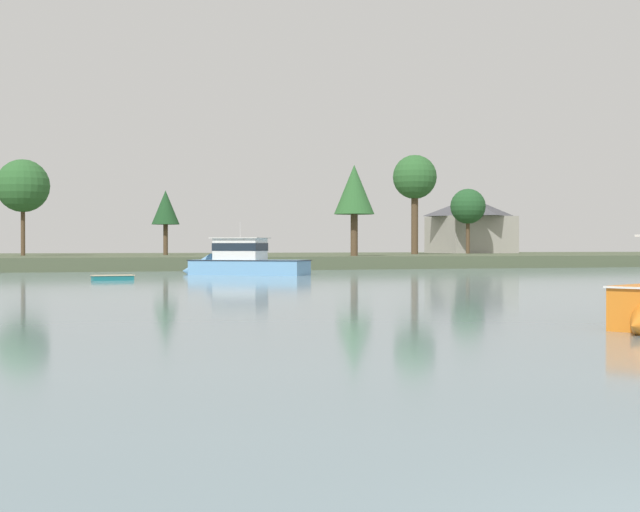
# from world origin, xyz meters

# --- Properties ---
(far_shore_bank) EXTENTS (228.21, 52.69, 1.21)m
(far_shore_bank) POSITION_xyz_m (0.00, 102.00, 0.60)
(far_shore_bank) COLOR #4C563D
(far_shore_bank) RESTS_ON ground
(dinghy_teal) EXTENTS (2.71, 1.26, 0.47)m
(dinghy_teal) POSITION_xyz_m (1.69, 55.39, 0.12)
(dinghy_teal) COLOR #196B70
(dinghy_teal) RESTS_ON ground
(cruiser_skyblue) EXTENTS (9.82, 8.61, 5.11)m
(cruiser_skyblue) POSITION_xyz_m (12.02, 64.31, 0.67)
(cruiser_skyblue) COLOR #669ECC
(cruiser_skyblue) RESTS_ON ground
(shore_tree_inland_b) EXTENTS (5.42, 5.42, 9.88)m
(shore_tree_inland_b) POSITION_xyz_m (-2.62, 95.32, 8.34)
(shore_tree_inland_b) COLOR brown
(shore_tree_inland_b) RESTS_ON far_shore_bank
(shore_tree_left) EXTENTS (4.02, 4.02, 9.07)m
(shore_tree_left) POSITION_xyz_m (28.42, 81.56, 7.68)
(shore_tree_left) COLOR brown
(shore_tree_left) RESTS_ON far_shore_bank
(shore_tree_inland_a) EXTENTS (4.55, 4.55, 8.41)m
(shore_tree_inland_a) POSITION_xyz_m (52.62, 103.05, 7.29)
(shore_tree_inland_a) COLOR brown
(shore_tree_inland_a) RESTS_ON far_shore_bank
(shore_tree_left_mid) EXTENTS (3.06, 3.06, 7.10)m
(shore_tree_left_mid) POSITION_xyz_m (12.40, 97.51, 6.34)
(shore_tree_left_mid) COLOR brown
(shore_tree_left_mid) RESTS_ON far_shore_bank
(shore_tree_center_right) EXTENTS (5.28, 5.28, 11.93)m
(shore_tree_center_right) POSITION_xyz_m (42.34, 97.26, 10.31)
(shore_tree_center_right) COLOR brown
(shore_tree_center_right) RESTS_ON far_shore_bank
(cottage_behind_trees) EXTENTS (10.39, 10.30, 7.70)m
(cottage_behind_trees) POSITION_xyz_m (57.23, 110.84, 5.19)
(cottage_behind_trees) COLOR #9E998E
(cottage_behind_trees) RESTS_ON far_shore_bank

